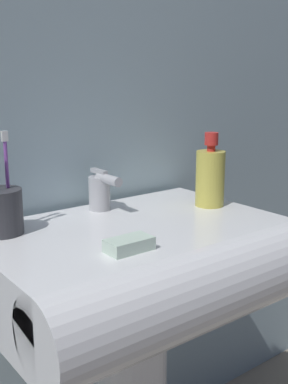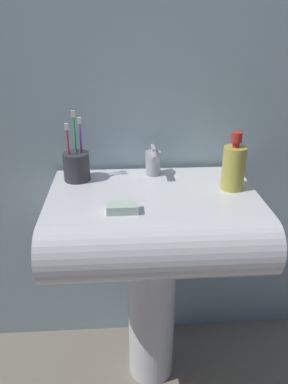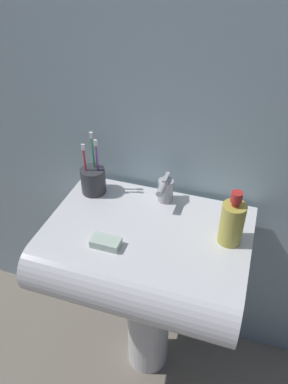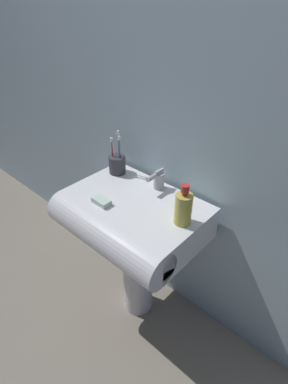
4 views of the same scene
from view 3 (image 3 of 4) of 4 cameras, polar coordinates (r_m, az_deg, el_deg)
name	(u,v)px [view 3 (image 3 of 4)]	position (r m, az deg, el deg)	size (l,w,h in m)	color
ground_plane	(148,355)	(1.75, 0.59, -23.64)	(6.00, 6.00, 0.00)	gray
wall_back	(176,55)	(1.15, 4.83, 20.13)	(5.00, 0.05, 2.40)	#9EB7C1
sink_pedestal	(148,314)	(1.51, 0.66, -18.06)	(0.16, 0.16, 0.59)	white
sink_basin	(144,256)	(1.18, -0.05, -9.66)	(0.63, 0.46, 0.16)	white
faucet	(165,190)	(1.23, 3.25, 0.36)	(0.05, 0.11, 0.10)	#B7B7BC
toothbrush_cup	(93,180)	(1.29, -7.75, 1.87)	(0.08, 0.08, 0.22)	#38383D
soap_bottle	(232,222)	(1.10, 13.26, -4.52)	(0.07, 0.07, 0.18)	gold
bar_soap	(106,243)	(1.10, -5.82, -7.67)	(0.09, 0.05, 0.02)	silver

